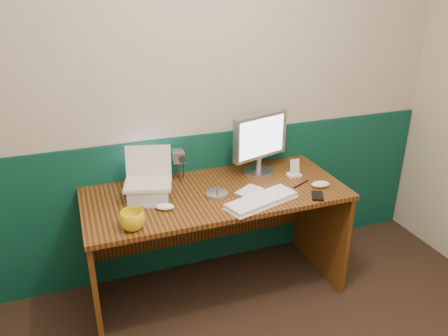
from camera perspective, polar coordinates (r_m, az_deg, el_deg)
name	(u,v)px	position (r m, az deg, el deg)	size (l,w,h in m)	color
back_wall	(199,97)	(2.85, -3.25, 9.21)	(3.50, 0.04, 2.50)	#BAAF9D
wainscot	(202,201)	(3.11, -2.87, -4.36)	(3.48, 0.02, 1.00)	#08352A
desk	(216,243)	(2.87, -1.04, -9.79)	(1.60, 0.70, 0.75)	#371C0A
laptop_riser	(149,192)	(2.63, -9.80, -3.07)	(0.24, 0.20, 0.08)	silver
laptop	(147,168)	(2.57, -10.04, 0.01)	(0.27, 0.21, 0.23)	silver
monitor	(259,144)	(2.87, 4.65, 3.17)	(0.41, 0.12, 0.41)	#B1B1B6
keyboard	(262,201)	(2.56, 4.93, -4.30)	(0.44, 0.15, 0.03)	white
mouse_right	(320,184)	(2.80, 12.49, -2.08)	(0.12, 0.07, 0.04)	silver
mouse_left	(165,207)	(2.50, -7.74, -5.02)	(0.11, 0.06, 0.04)	white
mug	(133,220)	(2.33, -11.86, -6.70)	(0.13, 0.13, 0.10)	yellow
camcorder	(179,164)	(2.81, -5.95, 0.52)	(0.10, 0.14, 0.22)	#A4A4A9
cd_spindle	(217,195)	(2.62, -0.92, -3.48)	(0.13, 0.13, 0.03)	silver
cd_loose_a	(151,203)	(2.58, -9.45, -4.58)	(0.13, 0.13, 0.00)	silver
pen	(301,184)	(2.81, 10.04, -2.06)	(0.01, 0.01, 0.15)	black
papers	(249,191)	(2.69, 3.33, -3.00)	(0.17, 0.11, 0.00)	white
dock	(294,175)	(2.93, 9.15, -0.87)	(0.08, 0.06, 0.02)	white
music_player	(295,167)	(2.90, 9.23, 0.18)	(0.06, 0.01, 0.10)	silver
pda	(317,196)	(2.68, 12.11, -3.58)	(0.07, 0.11, 0.01)	black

